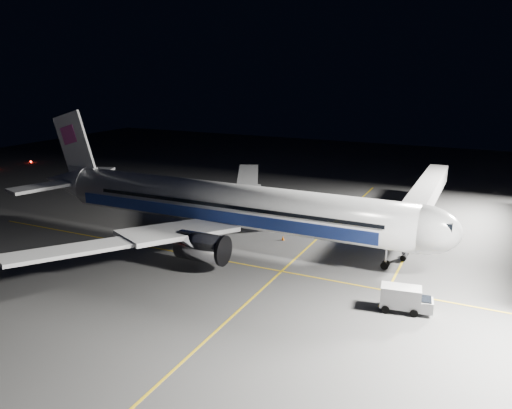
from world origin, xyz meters
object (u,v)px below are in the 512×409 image
object	(u,v)px
service_truck	(405,298)
safety_cone_a	(283,238)
airliner	(222,204)
safety_cone_b	(212,226)
jet_bridge	(423,197)
baggage_tug	(226,213)
safety_cone_c	(246,211)

from	to	relation	value
service_truck	safety_cone_a	distance (m)	23.03
airliner	safety_cone_b	distance (m)	7.68
jet_bridge	safety_cone_b	distance (m)	30.84
safety_cone_b	safety_cone_a	bearing A→B (deg)	-1.28
jet_bridge	baggage_tug	distance (m)	29.51
jet_bridge	service_truck	distance (m)	28.18
safety_cone_c	airliner	bearing A→B (deg)	-76.35
airliner	jet_bridge	distance (m)	29.31
service_truck	baggage_tug	distance (m)	36.34
service_truck	safety_cone_c	xyz separation A→B (m)	(-28.72, 23.27, -0.99)
airliner	safety_cone_a	world-z (taller)	airliner
baggage_tug	airliner	bearing A→B (deg)	-82.16
jet_bridge	safety_cone_b	xyz separation A→B (m)	(-27.24, -13.80, -4.27)
safety_cone_a	safety_cone_c	size ratio (longest dim) A/B	0.94
safety_cone_b	safety_cone_c	distance (m)	9.22
jet_bridge	baggage_tug	bearing A→B (deg)	-163.89
baggage_tug	safety_cone_c	world-z (taller)	baggage_tug
safety_cone_b	safety_cone_c	xyz separation A→B (m)	(0.91, 9.18, 0.02)
safety_cone_a	safety_cone_b	size ratio (longest dim) A/B	1.00
airliner	baggage_tug	bearing A→B (deg)	116.81
jet_bridge	safety_cone_a	bearing A→B (deg)	-138.70
airliner	baggage_tug	xyz separation A→B (m)	(-5.02, 9.94, -4.48)
jet_bridge	service_truck	bearing A→B (deg)	-85.12
safety_cone_a	safety_cone_b	world-z (taller)	safety_cone_a
service_truck	safety_cone_b	world-z (taller)	service_truck
safety_cone_c	jet_bridge	bearing A→B (deg)	9.96
service_truck	safety_cone_b	bearing A→B (deg)	145.92
airliner	safety_cone_c	xyz separation A→B (m)	(-3.26, 13.43, -4.83)
airliner	service_truck	size ratio (longest dim) A/B	12.15
baggage_tug	safety_cone_a	bearing A→B (deg)	-45.13
jet_bridge	baggage_tug	xyz separation A→B (m)	(-28.10, -8.11, -3.89)
baggage_tug	safety_cone_a	world-z (taller)	baggage_tug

